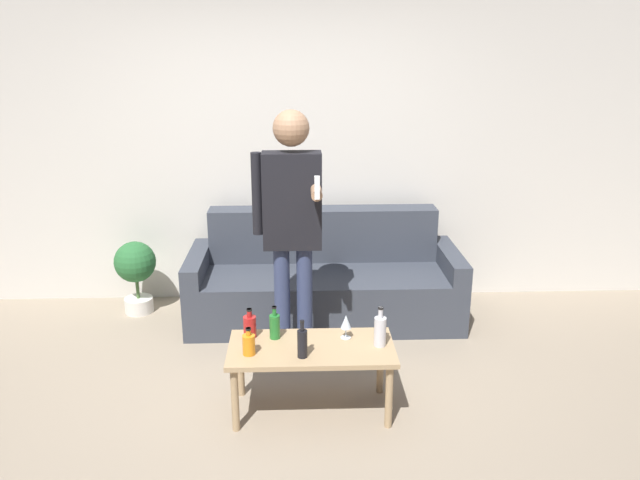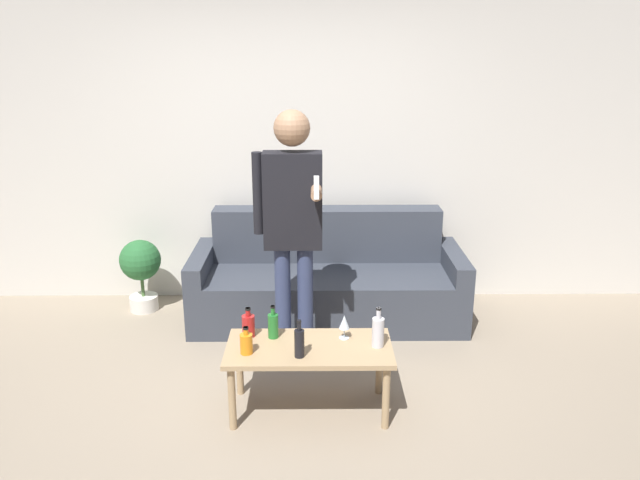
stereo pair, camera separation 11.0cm
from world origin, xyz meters
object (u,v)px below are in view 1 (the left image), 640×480
at_px(couch, 324,281).
at_px(person_standing_front, 292,217).
at_px(bottle_orange, 250,326).
at_px(coffee_table, 311,354).

xyz_separation_m(couch, person_standing_front, (-0.25, -0.77, 0.76)).
distance_m(bottle_orange, person_standing_front, 0.78).
height_order(couch, coffee_table, couch).
bearing_deg(coffee_table, bottle_orange, 159.66).
distance_m(couch, coffee_table, 1.39).
xyz_separation_m(coffee_table, bottle_orange, (-0.37, 0.14, 0.13)).
xyz_separation_m(couch, coffee_table, (-0.14, -1.39, 0.08)).
relative_size(coffee_table, person_standing_front, 0.56).
distance_m(coffee_table, bottle_orange, 0.42).
relative_size(coffee_table, bottle_orange, 5.28).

